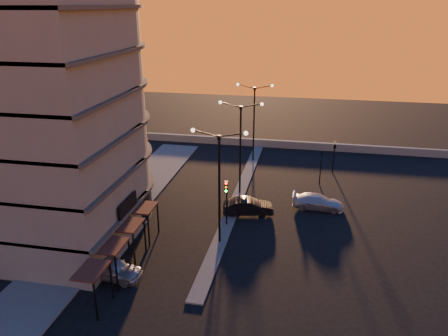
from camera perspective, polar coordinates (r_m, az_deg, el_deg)
ground at (r=35.99m, az=-0.58°, el=-9.70°), size 120.00×120.00×0.00m
sidewalk_west at (r=42.40m, az=-13.52°, el=-5.26°), size 5.00×40.00×0.12m
median at (r=44.73m, az=2.06°, el=-3.25°), size 1.20×36.00×0.12m
parapet at (r=59.25m, az=6.52°, el=3.18°), size 44.00×0.50×1.00m
building at (r=37.17m, az=-22.58°, el=9.38°), size 14.35×17.08×25.00m
streetlamp_near at (r=33.51m, az=-0.62°, el=-1.42°), size 4.32×0.32×9.51m
streetlamp_mid at (r=42.78m, az=2.16°, el=3.54°), size 4.32×0.32×9.51m
streetlamp_far at (r=52.32m, az=3.95°, el=6.71°), size 4.32×0.32×9.51m
traffic_light_main at (r=37.16m, az=0.31°, el=-3.65°), size 0.28×0.44×4.25m
signal_east_a at (r=47.28m, az=12.51°, el=0.05°), size 0.13×0.16×3.60m
signal_east_b at (r=50.76m, az=14.27°, el=2.73°), size 0.42×1.99×3.60m
car_hatchback at (r=32.49m, az=-14.53°, el=-12.55°), size 4.62×2.28×1.52m
car_sedan at (r=40.23m, az=3.15°, el=-5.04°), size 4.83×2.53×1.51m
car_wagon at (r=42.17m, az=12.17°, el=-4.34°), size 4.85×2.11×1.39m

